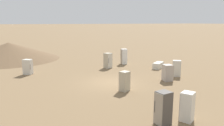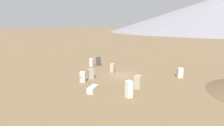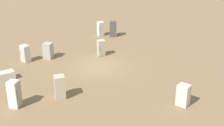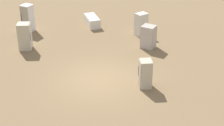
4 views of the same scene
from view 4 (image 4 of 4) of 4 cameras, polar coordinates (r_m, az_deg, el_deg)
ground_plane at (r=19.55m, az=-2.05°, el=-2.45°), size 1000.00×1000.00×0.00m
discarded_fridge_0 at (r=25.83m, az=-12.73°, el=6.69°), size 0.77×0.77×1.83m
discarded_fridge_1 at (r=24.67m, az=4.44°, el=5.91°), size 0.93×0.91×1.51m
discarded_fridge_2 at (r=18.57m, az=5.10°, el=-1.65°), size 0.82×0.80×1.47m
discarded_fridge_6 at (r=26.42m, az=-3.05°, el=6.42°), size 1.92×1.68×0.65m
discarded_fridge_7 at (r=23.11m, az=-13.15°, el=3.96°), size 0.90×0.94×1.66m
discarded_fridge_8 at (r=22.89m, az=5.59°, el=4.00°), size 0.90×0.92×1.42m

